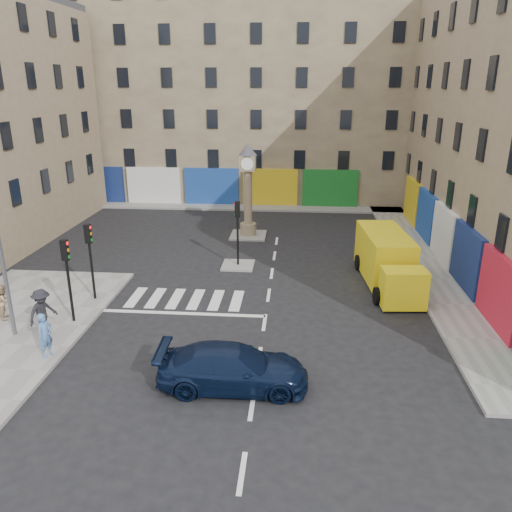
# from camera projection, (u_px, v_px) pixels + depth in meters

# --- Properties ---
(ground) EXTENTS (120.00, 120.00, 0.00)m
(ground) POSITION_uv_depth(u_px,v_px,m) (263.00, 333.00, 20.99)
(ground) COLOR black
(ground) RESTS_ON ground
(sidewalk_right) EXTENTS (2.60, 30.00, 0.15)m
(sidewalk_right) POSITION_uv_depth(u_px,v_px,m) (420.00, 259.00, 29.70)
(sidewalk_right) COLOR gray
(sidewalk_right) RESTS_ON ground
(sidewalk_far) EXTENTS (32.00, 2.40, 0.15)m
(sidewalk_far) POSITION_uv_depth(u_px,v_px,m) (234.00, 207.00, 42.18)
(sidewalk_far) COLOR gray
(sidewalk_far) RESTS_ON ground
(island_near) EXTENTS (1.80, 1.80, 0.12)m
(island_near) POSITION_uv_depth(u_px,v_px,m) (238.00, 265.00, 28.66)
(island_near) COLOR gray
(island_near) RESTS_ON ground
(island_far) EXTENTS (2.40, 2.40, 0.12)m
(island_far) POSITION_uv_depth(u_px,v_px,m) (248.00, 235.00, 34.31)
(island_far) COLOR gray
(island_far) RESTS_ON ground
(building_far) EXTENTS (32.00, 10.00, 17.00)m
(building_far) POSITION_uv_depth(u_px,v_px,m) (241.00, 100.00, 44.88)
(building_far) COLOR gray
(building_far) RESTS_ON ground
(traffic_light_left_near) EXTENTS (0.28, 0.22, 3.70)m
(traffic_light_left_near) POSITION_uv_depth(u_px,v_px,m) (67.00, 268.00, 20.98)
(traffic_light_left_near) COLOR black
(traffic_light_left_near) RESTS_ON sidewalk_left
(traffic_light_left_far) EXTENTS (0.28, 0.22, 3.70)m
(traffic_light_left_far) POSITION_uv_depth(u_px,v_px,m) (90.00, 250.00, 23.24)
(traffic_light_left_far) COLOR black
(traffic_light_left_far) RESTS_ON sidewalk_left
(traffic_light_island) EXTENTS (0.28, 0.22, 3.70)m
(traffic_light_island) POSITION_uv_depth(u_px,v_px,m) (238.00, 223.00, 27.83)
(traffic_light_island) COLOR black
(traffic_light_island) RESTS_ON island_near
(clock_pillar) EXTENTS (1.20, 1.20, 6.10)m
(clock_pillar) POSITION_uv_depth(u_px,v_px,m) (248.00, 185.00, 33.16)
(clock_pillar) COLOR #8F7D5E
(clock_pillar) RESTS_ON island_far
(navy_sedan) EXTENTS (5.24, 2.27, 1.50)m
(navy_sedan) POSITION_uv_depth(u_px,v_px,m) (233.00, 368.00, 17.07)
(navy_sedan) COLOR black
(navy_sedan) RESTS_ON ground
(yellow_van) EXTENTS (2.83, 7.16, 2.55)m
(yellow_van) POSITION_uv_depth(u_px,v_px,m) (387.00, 260.00, 25.91)
(yellow_van) COLOR yellow
(yellow_van) RESTS_ON ground
(pedestrian_blue) EXTENTS (0.60, 0.74, 1.76)m
(pedestrian_blue) POSITION_uv_depth(u_px,v_px,m) (45.00, 335.00, 18.69)
(pedestrian_blue) COLOR #4E79B3
(pedestrian_blue) RESTS_ON sidewalk_left
(pedestrian_tan) EXTENTS (0.82, 0.92, 1.56)m
(pedestrian_tan) POSITION_uv_depth(u_px,v_px,m) (4.00, 302.00, 21.78)
(pedestrian_tan) COLOR tan
(pedestrian_tan) RESTS_ON sidewalk_left
(pedestrian_dark) EXTENTS (1.21, 1.48, 1.99)m
(pedestrian_dark) POSITION_uv_depth(u_px,v_px,m) (43.00, 312.00, 20.29)
(pedestrian_dark) COLOR black
(pedestrian_dark) RESTS_ON sidewalk_left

